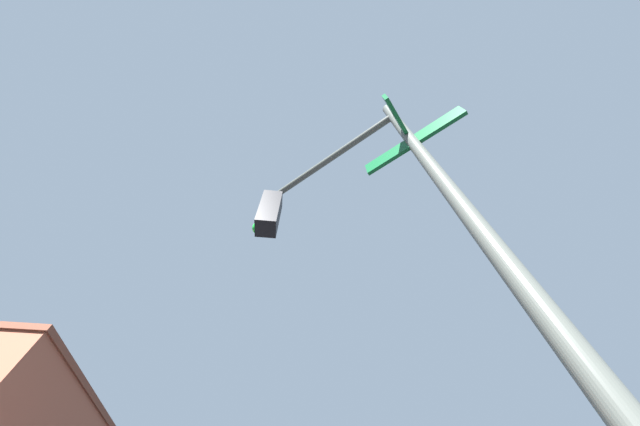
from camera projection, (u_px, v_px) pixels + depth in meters
name	position (u px, v px, depth m)	size (l,w,h in m)	color
traffic_signal_near	(340.00, 206.00, 3.04)	(1.97, 2.17, 5.97)	#474C47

